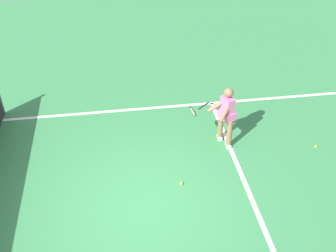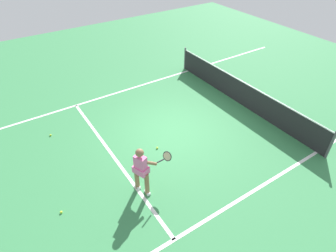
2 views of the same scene
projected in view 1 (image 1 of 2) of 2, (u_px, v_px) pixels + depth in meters
name	position (u px, v px, depth m)	size (l,w,h in m)	color
ground_plane	(143.00, 206.00, 8.30)	(25.68, 25.68, 0.00)	#38844C
service_line_marking	(250.00, 195.00, 8.56)	(7.06, 0.10, 0.01)	white
sideline_right_marking	(130.00, 110.00, 11.10)	(0.10, 17.75, 0.01)	white
tennis_player	(225.00, 114.00, 9.46)	(0.66, 1.10, 1.55)	#8C6647
tennis_ball_mid	(181.00, 183.00, 8.79)	(0.07, 0.07, 0.07)	#D1E533
tennis_ball_far	(316.00, 146.00, 9.79)	(0.07, 0.07, 0.07)	#D1E533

